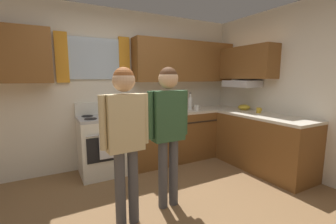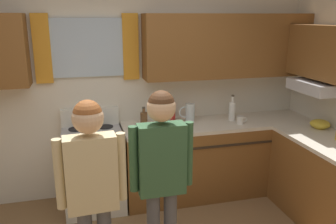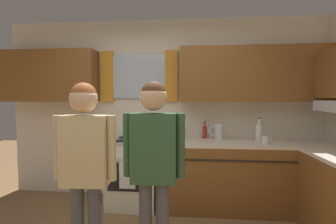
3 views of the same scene
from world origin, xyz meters
The scene contains 14 objects.
ground_plane centered at (0.00, 0.00, 0.00)m, with size 12.00×12.00×0.00m, color olive.
back_wall_unit centered at (0.04, 1.82, 1.50)m, with size 4.60×0.42×2.60m.
right_wall_unit centered at (2.31, 0.07, 1.38)m, with size 0.52×4.05×2.60m.
kitchen_counter_run centered at (1.49, 1.10, 0.45)m, with size 2.30×2.18×0.90m.
stove_oven centered at (-0.35, 1.54, 0.47)m, with size 0.65×0.67×1.10m.
bottle_milk_white centered at (1.33, 1.58, 1.02)m, with size 0.08×0.08×0.31m.
bottle_squat_brown centered at (0.26, 1.69, 0.98)m, with size 0.08×0.08×0.21m.
bottle_sauce_red centered at (0.63, 1.75, 0.99)m, with size 0.06×0.06×0.25m.
mug_mustard_yellow centered at (2.10, 0.65, 0.95)m, with size 0.12×0.08×0.09m.
mug_ceramic_white centered at (1.36, 1.41, 0.95)m, with size 0.13×0.08×0.09m.
water_pitcher centered at (0.81, 1.65, 1.01)m, with size 0.19×0.11×0.22m.
mixing_bowl centered at (2.16, 1.04, 0.95)m, with size 0.22×0.22×0.10m.
adult_left centered at (-0.40, 0.15, 1.00)m, with size 0.49×0.21×1.59m.
adult_in_plaid centered at (0.13, 0.24, 1.01)m, with size 0.50×0.22×1.60m.
Camera 1 is at (-1.06, -1.93, 1.49)m, focal length 24.21 mm.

